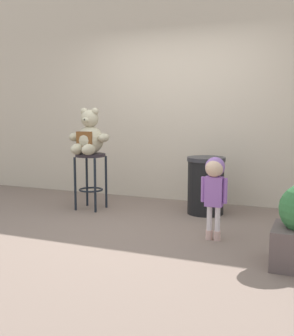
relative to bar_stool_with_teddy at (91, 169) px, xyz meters
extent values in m
plane|color=#756358|center=(0.88, -0.74, -0.54)|extent=(24.00, 24.00, 0.00)
cube|color=beige|center=(0.88, 1.14, 1.22)|extent=(7.30, 0.30, 3.52)
cylinder|color=#272126|center=(0.00, 0.00, 0.19)|extent=(0.40, 0.40, 0.04)
cylinder|color=black|center=(-0.15, -0.15, -0.18)|extent=(0.03, 0.03, 0.71)
cylinder|color=black|center=(0.15, -0.15, -0.18)|extent=(0.03, 0.03, 0.71)
cylinder|color=black|center=(-0.15, 0.15, -0.18)|extent=(0.03, 0.03, 0.71)
cylinder|color=black|center=(0.15, 0.15, -0.18)|extent=(0.03, 0.03, 0.71)
torus|color=black|center=(0.00, 0.00, -0.27)|extent=(0.32, 0.32, 0.02)
sphere|color=#B4AB8E|center=(0.00, 0.00, 0.39)|extent=(0.36, 0.36, 0.36)
cube|color=brown|center=(0.00, -0.15, 0.40)|extent=(0.22, 0.03, 0.22)
sphere|color=#B4AB8E|center=(0.00, 0.00, 0.67)|extent=(0.23, 0.23, 0.23)
ellipsoid|color=#B9B495|center=(0.00, -0.10, 0.66)|extent=(0.10, 0.07, 0.07)
sphere|color=black|center=(0.00, -0.13, 0.66)|extent=(0.03, 0.03, 0.03)
sphere|color=#B4AB8E|center=(-0.08, 0.00, 0.76)|extent=(0.09, 0.09, 0.09)
sphere|color=#B4AB8E|center=(0.08, 0.00, 0.76)|extent=(0.09, 0.09, 0.09)
ellipsoid|color=#B4AB8E|center=(-0.22, -0.03, 0.43)|extent=(0.13, 0.20, 0.11)
ellipsoid|color=#B4AB8E|center=(0.22, -0.03, 0.43)|extent=(0.13, 0.20, 0.11)
ellipsoid|color=#B4AB8E|center=(-0.08, -0.17, 0.28)|extent=(0.12, 0.31, 0.14)
ellipsoid|color=#B4AB8E|center=(0.08, -0.17, 0.28)|extent=(0.12, 0.31, 0.14)
cylinder|color=#D2A89F|center=(1.80, -0.73, -0.49)|extent=(0.07, 0.07, 0.10)
cylinder|color=silver|center=(1.80, -0.73, -0.31)|extent=(0.05, 0.05, 0.25)
cylinder|color=#D2A89F|center=(1.88, -0.73, -0.49)|extent=(0.07, 0.07, 0.10)
cylinder|color=silver|center=(1.88, -0.73, -0.31)|extent=(0.05, 0.05, 0.25)
cube|color=#925BB1|center=(1.84, -0.73, -0.03)|extent=(0.18, 0.10, 0.30)
cylinder|color=#925BB1|center=(1.73, -0.73, -0.02)|extent=(0.04, 0.04, 0.26)
cylinder|color=#925BB1|center=(1.96, -0.73, -0.02)|extent=(0.04, 0.04, 0.26)
sphere|color=#D8B293|center=(1.84, -0.73, 0.20)|extent=(0.18, 0.18, 0.18)
sphere|color=#8A5FA9|center=(1.84, -0.71, 0.21)|extent=(0.20, 0.20, 0.20)
cylinder|color=black|center=(1.48, 0.34, -0.20)|extent=(0.46, 0.46, 0.68)
cylinder|color=#2D2D33|center=(1.48, 0.34, 0.17)|extent=(0.49, 0.49, 0.05)
camera|label=1|loc=(2.81, -4.81, 0.76)|focal=44.90mm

